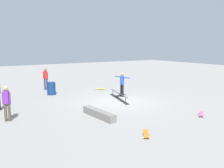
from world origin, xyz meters
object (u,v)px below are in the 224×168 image
at_px(skateboard_main, 120,95).
at_px(bystander_red_shirt, 46,77).
at_px(skate_ledge, 99,114).
at_px(skater_main, 122,83).
at_px(loose_skateboard_pink, 201,114).
at_px(grind_rail, 119,96).
at_px(trash_bin, 51,88).
at_px(bystander_purple_shirt, 7,101).
at_px(loose_skateboard_orange, 146,134).
at_px(loose_skateboard_yellow, 100,89).

xyz_separation_m(skateboard_main, bystander_red_shirt, (4.93, 3.52, 0.87)).
height_order(skate_ledge, skater_main, skater_main).
bearing_deg(loose_skateboard_pink, grind_rail, -110.15).
relative_size(skate_ledge, skater_main, 1.39).
distance_m(skateboard_main, trash_bin, 4.76).
height_order(skate_ledge, trash_bin, trash_bin).
bearing_deg(skate_ledge, skater_main, -48.32).
relative_size(bystander_purple_shirt, trash_bin, 1.86).
bearing_deg(skater_main, bystander_red_shirt, 23.43).
height_order(loose_skateboard_orange, trash_bin, trash_bin).
relative_size(skate_ledge, loose_skateboard_pink, 2.91).
xyz_separation_m(bystander_purple_shirt, bystander_red_shirt, (6.48, -3.56, 0.04)).
height_order(grind_rail, bystander_purple_shirt, bystander_purple_shirt).
distance_m(bystander_red_shirt, loose_skateboard_orange, 11.04).
height_order(grind_rail, loose_skateboard_pink, grind_rail).
bearing_deg(skateboard_main, loose_skateboard_pink, -95.00).
bearing_deg(loose_skateboard_yellow, skate_ledge, -93.48).
bearing_deg(bystander_red_shirt, loose_skateboard_orange, 91.10).
bearing_deg(bystander_purple_shirt, bystander_red_shirt, -93.97).
relative_size(skate_ledge, skateboard_main, 2.69).
bearing_deg(loose_skateboard_pink, loose_skateboard_yellow, -119.97).
relative_size(skate_ledge, bystander_red_shirt, 1.32).
xyz_separation_m(grind_rail, skate_ledge, (-2.60, 2.87, -0.00)).
relative_size(skater_main, loose_skateboard_pink, 2.09).
bearing_deg(skate_ledge, grind_rail, -47.75).
bearing_deg(skateboard_main, loose_skateboard_orange, -130.47).
xyz_separation_m(skater_main, loose_skateboard_yellow, (2.85, 0.03, -0.85)).
distance_m(loose_skateboard_pink, trash_bin, 9.70).
height_order(skateboard_main, loose_skateboard_orange, same).
xyz_separation_m(grind_rail, bystander_red_shirt, (5.52, 2.99, 0.77)).
bearing_deg(skateboard_main, loose_skateboard_yellow, 75.87).
distance_m(skateboard_main, loose_skateboard_orange, 6.74).
bearing_deg(grind_rail, skate_ledge, 145.84).
xyz_separation_m(skate_ledge, skater_main, (3.04, -3.41, 0.75)).
distance_m(grind_rail, skater_main, 1.02).
xyz_separation_m(grind_rail, skateboard_main, (0.59, -0.53, -0.10)).
bearing_deg(loose_skateboard_yellow, bystander_purple_shirt, -122.59).
distance_m(skater_main, skateboard_main, 0.87).
bearing_deg(grind_rail, skateboard_main, -28.40).
bearing_deg(loose_skateboard_pink, loose_skateboard_orange, -29.16).
relative_size(loose_skateboard_yellow, loose_skateboard_pink, 1.06).
height_order(bystander_purple_shirt, trash_bin, bystander_purple_shirt).
height_order(bystander_red_shirt, trash_bin, bystander_red_shirt).
height_order(grind_rail, bystander_red_shirt, bystander_red_shirt).
distance_m(grind_rail, bystander_red_shirt, 6.32).
distance_m(skater_main, loose_skateboard_orange, 6.66).
height_order(grind_rail, skate_ledge, grind_rail).
xyz_separation_m(skate_ledge, loose_skateboard_orange, (-2.87, -0.44, -0.10)).
distance_m(skate_ledge, loose_skateboard_pink, 4.93).
xyz_separation_m(grind_rail, bystander_purple_shirt, (-0.96, 6.55, 0.73)).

